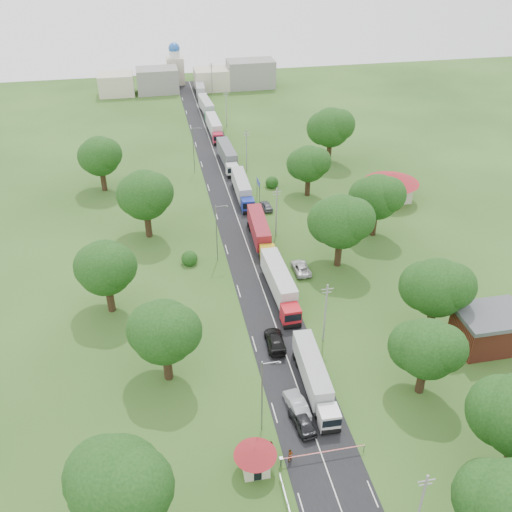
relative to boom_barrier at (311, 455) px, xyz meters
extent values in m
plane|color=#244416|center=(1.36, 25.00, -0.89)|extent=(260.00, 260.00, 0.00)
cube|color=black|center=(1.36, 45.00, -0.89)|extent=(8.00, 200.00, 0.04)
cylinder|color=slate|center=(-3.14, 0.00, -0.34)|extent=(0.20, 0.20, 1.10)
cube|color=slate|center=(-3.14, 0.00, 0.16)|extent=(0.35, 0.35, 0.25)
cylinder|color=red|center=(1.36, 0.00, 0.11)|extent=(9.00, 0.12, 0.12)
cylinder|color=slate|center=(5.86, 0.00, -0.39)|extent=(0.10, 0.10, 1.00)
cube|color=beige|center=(-5.84, 0.00, 0.31)|extent=(2.60, 2.60, 2.40)
cone|color=maroon|center=(-5.84, 0.00, 2.01)|extent=(4.40, 4.40, 1.10)
cube|color=black|center=(-4.53, 0.00, 0.51)|extent=(0.02, 1.20, 0.90)
cube|color=black|center=(-5.84, -1.31, 0.11)|extent=(0.80, 0.02, 1.90)
cylinder|color=slate|center=(6.56, 58.80, 1.11)|extent=(0.12, 0.12, 4.00)
cylinder|color=slate|center=(6.56, 61.20, 1.11)|extent=(0.12, 0.12, 4.00)
cube|color=#162698|center=(6.56, 60.00, 2.71)|extent=(0.06, 3.00, 1.00)
cube|color=silver|center=(6.56, 60.00, 2.71)|extent=(0.07, 3.10, 0.06)
cylinder|color=gray|center=(6.86, -10.00, 3.61)|extent=(0.24, 0.24, 9.00)
cube|color=gray|center=(6.86, -10.00, 7.41)|extent=(1.60, 0.10, 0.10)
cube|color=gray|center=(6.86, -10.00, 6.91)|extent=(1.20, 0.10, 0.10)
cylinder|color=gray|center=(6.86, 18.00, 3.61)|extent=(0.24, 0.24, 9.00)
cube|color=gray|center=(6.86, 18.00, 7.41)|extent=(1.60, 0.10, 0.10)
cube|color=gray|center=(6.86, 18.00, 6.91)|extent=(1.20, 0.10, 0.10)
cylinder|color=gray|center=(6.86, 46.00, 3.61)|extent=(0.24, 0.24, 9.00)
cube|color=gray|center=(6.86, 46.00, 7.41)|extent=(1.60, 0.10, 0.10)
cube|color=gray|center=(6.86, 46.00, 6.91)|extent=(1.20, 0.10, 0.10)
cylinder|color=gray|center=(6.86, 74.00, 3.61)|extent=(0.24, 0.24, 9.00)
cube|color=gray|center=(6.86, 74.00, 7.41)|extent=(1.60, 0.10, 0.10)
cube|color=gray|center=(6.86, 74.00, 6.91)|extent=(1.20, 0.10, 0.10)
cylinder|color=gray|center=(6.86, 102.00, 3.61)|extent=(0.24, 0.24, 9.00)
cube|color=gray|center=(6.86, 102.00, 7.41)|extent=(1.60, 0.10, 0.10)
cube|color=gray|center=(6.86, 102.00, 6.91)|extent=(1.20, 0.10, 0.10)
cylinder|color=gray|center=(6.86, 130.00, 3.61)|extent=(0.24, 0.24, 9.00)
cube|color=gray|center=(6.86, 130.00, 7.41)|extent=(1.60, 0.10, 0.10)
cube|color=gray|center=(6.86, 130.00, 6.91)|extent=(1.20, 0.10, 0.10)
cylinder|color=slate|center=(-4.14, 5.00, 4.11)|extent=(0.16, 0.16, 10.00)
cube|color=slate|center=(-3.24, 5.00, 8.81)|extent=(1.80, 0.10, 0.10)
cube|color=slate|center=(-2.44, 5.00, 8.66)|extent=(0.50, 0.22, 0.15)
cylinder|color=slate|center=(-4.14, 40.00, 4.11)|extent=(0.16, 0.16, 10.00)
cube|color=slate|center=(-3.24, 40.00, 8.81)|extent=(1.80, 0.10, 0.10)
cube|color=slate|center=(-2.44, 40.00, 8.66)|extent=(0.50, 0.22, 0.15)
cylinder|color=slate|center=(-4.14, 75.00, 4.11)|extent=(0.16, 0.16, 10.00)
cube|color=slate|center=(-3.24, 75.00, 8.81)|extent=(1.80, 0.10, 0.10)
cube|color=slate|center=(-2.44, 75.00, 8.66)|extent=(0.50, 0.22, 0.15)
sphere|color=#11350E|center=(12.26, -11.62, 5.78)|extent=(6.60, 6.60, 6.60)
cylinder|color=#382616|center=(19.36, -5.00, 1.38)|extent=(1.12, 1.12, 4.55)
sphere|color=#11350E|center=(18.16, -3.50, 6.36)|extent=(7.20, 7.20, 7.20)
cylinder|color=#382616|center=(15.36, 7.00, 1.03)|extent=(1.04, 1.04, 3.85)
sphere|color=#11350E|center=(15.36, 7.00, 5.71)|extent=(7.00, 7.00, 7.00)
sphere|color=#11350E|center=(16.61, 6.00, 6.46)|extent=(5.50, 5.50, 5.50)
sphere|color=#11350E|center=(14.36, 8.25, 5.21)|extent=(6.00, 6.00, 6.00)
cylinder|color=#382616|center=(21.36, 17.00, 1.21)|extent=(1.08, 1.08, 4.20)
sphere|color=#11350E|center=(21.36, 17.00, 6.33)|extent=(7.70, 7.70, 7.70)
sphere|color=#11350E|center=(22.73, 15.90, 7.16)|extent=(6.05, 6.05, 6.05)
sphere|color=#11350E|center=(20.26, 18.38, 5.78)|extent=(6.60, 6.60, 6.60)
cylinder|color=#382616|center=(14.36, 35.00, 1.38)|extent=(1.12, 1.12, 4.55)
sphere|color=#11350E|center=(14.36, 35.00, 6.96)|extent=(8.40, 8.40, 8.40)
sphere|color=#11350E|center=(15.86, 33.80, 7.86)|extent=(6.60, 6.60, 6.60)
sphere|color=#11350E|center=(13.16, 36.50, 6.36)|extent=(7.20, 7.20, 7.20)
cylinder|color=#382616|center=(23.36, 43.00, 1.21)|extent=(1.08, 1.08, 4.20)
sphere|color=#11350E|center=(23.36, 43.00, 6.33)|extent=(7.70, 7.70, 7.70)
sphere|color=#11350E|center=(24.73, 41.90, 7.16)|extent=(6.05, 6.05, 6.05)
sphere|color=#11350E|center=(22.26, 44.38, 5.78)|extent=(6.60, 6.60, 6.60)
cylinder|color=#382616|center=(16.36, 60.00, 1.03)|extent=(1.04, 1.04, 3.85)
sphere|color=#11350E|center=(16.36, 60.00, 5.71)|extent=(7.00, 7.00, 7.00)
sphere|color=#11350E|center=(17.61, 59.00, 6.46)|extent=(5.50, 5.50, 5.50)
sphere|color=#11350E|center=(15.36, 61.25, 5.21)|extent=(6.00, 6.00, 6.00)
cylinder|color=#382616|center=(25.36, 75.00, 1.38)|extent=(1.12, 1.12, 4.55)
sphere|color=#11350E|center=(25.36, 75.00, 6.96)|extent=(8.40, 8.40, 8.40)
sphere|color=#11350E|center=(26.86, 73.80, 7.86)|extent=(6.60, 6.60, 6.60)
sphere|color=#11350E|center=(24.16, 76.50, 6.36)|extent=(7.20, 7.20, 7.20)
sphere|color=#11350E|center=(-18.64, -5.00, 6.96)|extent=(8.40, 8.40, 8.40)
sphere|color=#11350E|center=(-17.14, -6.20, 7.86)|extent=(6.60, 6.60, 6.60)
sphere|color=#11350E|center=(-19.84, -3.50, 6.36)|extent=(7.20, 7.20, 7.20)
cylinder|color=#382616|center=(-13.64, 15.00, 1.21)|extent=(1.08, 1.08, 4.20)
sphere|color=#11350E|center=(-13.64, 15.00, 6.33)|extent=(7.70, 7.70, 7.70)
sphere|color=#11350E|center=(-12.27, 13.90, 7.16)|extent=(6.05, 6.05, 6.05)
sphere|color=#11350E|center=(-14.74, 16.38, 5.78)|extent=(6.60, 6.60, 6.60)
cylinder|color=#382616|center=(-20.64, 30.00, 1.21)|extent=(1.08, 1.08, 4.20)
sphere|color=#11350E|center=(-20.64, 30.00, 6.33)|extent=(7.70, 7.70, 7.70)
sphere|color=#11350E|center=(-19.27, 28.90, 7.16)|extent=(6.05, 6.05, 6.05)
sphere|color=#11350E|center=(-21.74, 31.38, 5.78)|extent=(6.60, 6.60, 6.60)
cylinder|color=#382616|center=(-14.64, 50.00, 1.38)|extent=(1.12, 1.12, 4.55)
sphere|color=#11350E|center=(-14.64, 50.00, 6.96)|extent=(8.40, 8.40, 8.40)
sphere|color=#11350E|center=(-13.14, 48.80, 7.86)|extent=(6.60, 6.60, 6.60)
sphere|color=#11350E|center=(-15.84, 51.50, 6.36)|extent=(7.20, 7.20, 7.20)
cylinder|color=#382616|center=(-22.64, 70.00, 1.21)|extent=(1.08, 1.08, 4.20)
sphere|color=#11350E|center=(-22.64, 70.00, 6.33)|extent=(7.70, 7.70, 7.70)
sphere|color=#11350E|center=(-21.27, 68.90, 7.16)|extent=(6.05, 6.05, 6.05)
sphere|color=#11350E|center=(-23.74, 71.38, 5.78)|extent=(6.60, 6.60, 6.60)
cube|color=maroon|center=(27.36, 13.00, 1.41)|extent=(8.00, 6.00, 4.60)
cube|color=#47494F|center=(27.36, 13.00, 4.01)|extent=(8.60, 6.60, 0.60)
cube|color=beige|center=(31.36, 55.00, 1.11)|extent=(7.00, 5.00, 4.00)
cone|color=maroon|center=(31.36, 55.00, 4.01)|extent=(10.08, 10.08, 1.80)
cube|color=gray|center=(-8.64, 135.00, 2.61)|extent=(12.00, 8.00, 7.00)
cube|color=beige|center=(7.36, 135.00, 2.11)|extent=(10.00, 8.00, 6.00)
cube|color=gray|center=(19.36, 135.00, 3.11)|extent=(14.00, 8.00, 8.00)
cube|color=beige|center=(-20.64, 135.00, 2.11)|extent=(10.00, 8.00, 6.00)
cube|color=beige|center=(-2.64, 143.00, 3.11)|extent=(5.00, 5.00, 8.00)
cylinder|color=silver|center=(-2.64, 143.00, 8.11)|extent=(3.20, 3.20, 2.00)
sphere|color=#2659B2|center=(-2.64, 143.00, 9.71)|extent=(3.40, 3.40, 3.40)
cube|color=silver|center=(3.13, 3.92, 0.55)|extent=(2.31, 2.31, 2.33)
cube|color=black|center=(3.13, 2.79, 0.88)|extent=(2.14, 0.09, 1.03)
cube|color=slate|center=(3.13, 2.84, -0.38)|extent=(2.06, 0.32, 0.33)
cube|color=slate|center=(3.13, 10.44, -0.19)|extent=(2.52, 10.79, 0.28)
cube|color=#A7A8AC|center=(3.13, 10.72, 1.49)|extent=(2.71, 11.07, 2.80)
cylinder|color=black|center=(3.13, 3.08, -0.43)|extent=(2.19, 0.93, 0.93)
cylinder|color=black|center=(3.13, 4.75, -0.43)|extent=(2.19, 0.93, 0.93)
cylinder|color=black|center=(3.13, 13.70, -0.43)|extent=(2.19, 0.93, 0.93)
cylinder|color=black|center=(3.13, 15.10, -0.43)|extent=(2.19, 0.93, 0.93)
cube|color=red|center=(3.44, 22.16, 0.69)|extent=(2.52, 2.52, 2.55)
cube|color=black|center=(3.44, 20.93, 1.05)|extent=(2.34, 0.09, 1.12)
cube|color=slate|center=(3.44, 20.99, -0.33)|extent=(2.25, 0.32, 0.36)
cube|color=slate|center=(3.44, 29.30, -0.13)|extent=(2.69, 11.79, 0.31)
cube|color=#BEBEBE|center=(3.44, 29.61, 1.71)|extent=(2.91, 12.10, 3.06)
cylinder|color=black|center=(3.44, 21.25, -0.38)|extent=(2.40, 1.02, 1.02)
cylinder|color=black|center=(3.44, 23.08, -0.38)|extent=(2.40, 1.02, 1.02)
cylinder|color=black|center=(3.44, 32.87, -0.38)|extent=(2.40, 1.02, 1.02)
cylinder|color=black|center=(3.44, 34.40, -0.38)|extent=(2.40, 1.02, 1.02)
cube|color=#BB9916|center=(3.67, 38.02, 0.62)|extent=(2.45, 2.45, 2.44)
cube|color=black|center=(3.67, 36.84, 0.96)|extent=(2.24, 0.13, 1.07)
cube|color=slate|center=(3.67, 36.90, -0.36)|extent=(2.15, 0.35, 0.34)
cube|color=slate|center=(3.67, 44.85, -0.16)|extent=(2.78, 11.30, 0.29)
cube|color=maroon|center=(3.67, 45.14, 1.59)|extent=(2.99, 11.61, 2.92)
cylinder|color=black|center=(3.67, 37.15, -0.40)|extent=(2.29, 0.97, 0.97)
cylinder|color=black|center=(3.67, 38.90, -0.40)|extent=(2.29, 0.97, 0.97)
cylinder|color=black|center=(3.67, 48.26, -0.40)|extent=(2.29, 0.97, 0.97)
cylinder|color=black|center=(3.67, 49.72, -0.40)|extent=(2.29, 0.97, 0.97)
cube|color=navy|center=(3.64, 55.31, 0.58)|extent=(2.32, 2.32, 2.37)
cube|color=black|center=(3.64, 54.16, 0.91)|extent=(2.18, 0.07, 1.04)
cube|color=slate|center=(3.64, 54.22, -0.37)|extent=(2.09, 0.30, 0.33)
cube|color=slate|center=(3.64, 61.95, -0.18)|extent=(2.42, 10.95, 0.28)
cube|color=#A6A5A9|center=(3.64, 62.23, 1.53)|extent=(2.62, 11.24, 2.84)
cylinder|color=black|center=(3.64, 54.46, -0.42)|extent=(2.23, 0.95, 0.95)
cylinder|color=black|center=(3.64, 56.16, -0.42)|extent=(2.23, 0.95, 0.95)
cylinder|color=black|center=(3.64, 65.27, -0.42)|extent=(2.23, 0.95, 0.95)
cylinder|color=black|center=(3.64, 66.69, -0.42)|extent=(2.23, 0.95, 0.95)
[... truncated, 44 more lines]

